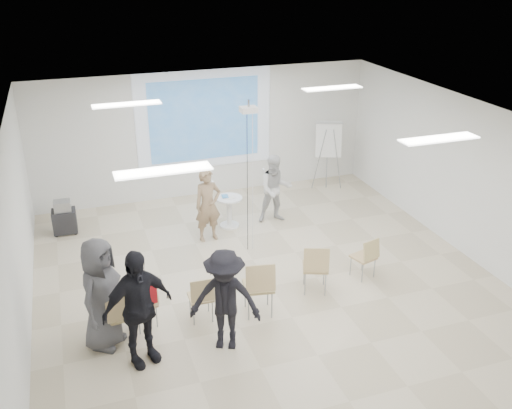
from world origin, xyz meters
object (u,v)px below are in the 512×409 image
object	(u,v)px
chair_far_left	(119,314)
chair_right_far	(366,255)
chair_left_mid	(144,303)
audience_outer	(100,288)
chair_left_inner	(201,295)
chair_right_inner	(316,265)
av_cart	(64,218)
player_left	(208,200)
pedestal_table	(229,210)
player_right	(275,185)
laptop	(200,295)
audience_mid	(225,294)
flipchart_easel	(329,140)
chair_center	(259,284)
audience_left	(137,300)

from	to	relation	value
chair_far_left	chair_right_far	world-z (taller)	chair_far_left
chair_left_mid	audience_outer	world-z (taller)	audience_outer
chair_left_inner	chair_right_inner	size ratio (longest dim) A/B	0.87
chair_right_inner	av_cart	bearing A→B (deg)	157.64
player_left	audience_outer	world-z (taller)	audience_outer
pedestal_table	player_right	world-z (taller)	player_right
audience_outer	chair_right_inner	bearing A→B (deg)	-49.69
chair_far_left	laptop	world-z (taller)	chair_far_left
chair_left_inner	chair_right_far	distance (m)	3.13
audience_mid	chair_right_far	bearing A→B (deg)	43.59
chair_right_inner	laptop	distance (m)	2.05
chair_right_inner	player_right	bearing A→B (deg)	103.98
chair_left_mid	chair_right_far	distance (m)	4.00
player_right	chair_right_inner	world-z (taller)	player_right
chair_far_left	flipchart_easel	xyz separation A→B (m)	(5.58, 4.55, 0.75)
chair_far_left	flipchart_easel	distance (m)	7.24
pedestal_table	audience_outer	xyz separation A→B (m)	(-2.90, -3.24, 0.60)
player_left	laptop	bearing A→B (deg)	-115.33
player_left	laptop	size ratio (longest dim) A/B	5.88
chair_left_mid	audience_mid	size ratio (longest dim) A/B	0.43
chair_center	laptop	world-z (taller)	chair_center
chair_right_far	audience_mid	size ratio (longest dim) A/B	0.44
chair_left_mid	pedestal_table	bearing A→B (deg)	34.85
chair_center	audience_mid	distance (m)	0.98
chair_left_mid	chair_left_inner	world-z (taller)	chair_left_inner
av_cart	audience_outer	bearing A→B (deg)	-81.59
chair_left_inner	chair_right_far	xyz separation A→B (m)	(3.11, 0.31, -0.00)
player_left	player_right	size ratio (longest dim) A/B	1.04
flipchart_easel	chair_left_inner	bearing A→B (deg)	-113.66
chair_right_far	flipchart_easel	xyz separation A→B (m)	(1.18, 4.11, 0.79)
player_left	audience_left	distance (m)	3.88
chair_left_inner	player_right	bearing A→B (deg)	53.70
player_left	chair_center	distance (m)	2.90
chair_far_left	chair_center	size ratio (longest dim) A/B	0.86
audience_left	audience_mid	bearing A→B (deg)	-22.42
chair_right_inner	chair_left_inner	bearing A→B (deg)	-154.05
chair_left_mid	audience_left	distance (m)	0.96
pedestal_table	audience_outer	size ratio (longest dim) A/B	0.35
pedestal_table	audience_left	world-z (taller)	audience_left
laptop	audience_mid	xyz separation A→B (m)	(0.18, -0.82, 0.48)
chair_left_inner	audience_left	xyz separation A→B (m)	(-1.06, -0.66, 0.55)
player_left	chair_right_inner	distance (m)	2.85
audience_left	chair_left_inner	bearing A→B (deg)	12.91
chair_far_left	flipchart_easel	world-z (taller)	flipchart_easel
chair_left_inner	chair_center	xyz separation A→B (m)	(0.91, -0.16, 0.12)
audience_outer	laptop	bearing A→B (deg)	-47.05
player_right	av_cart	world-z (taller)	player_right
pedestal_table	chair_right_far	distance (m)	3.32
audience_left	chair_left_mid	bearing A→B (deg)	57.89
chair_right_far	audience_outer	distance (m)	4.66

